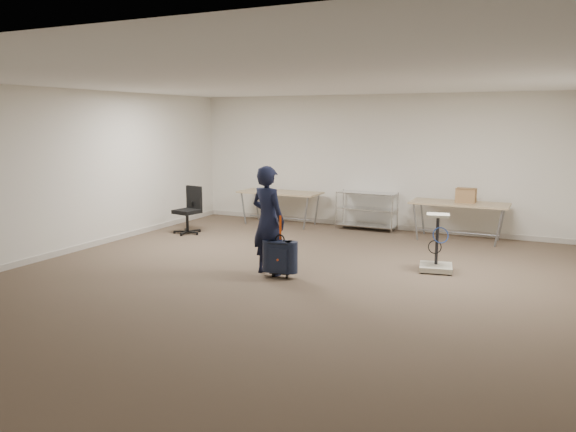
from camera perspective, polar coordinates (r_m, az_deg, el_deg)
The scene contains 10 objects.
ground at distance 8.10m, azimuth -1.21°, elevation -6.58°, with size 9.00×9.00×0.00m, color #46382A.
room_shell at distance 9.30m, azimuth 2.64°, elevation -4.12°, with size 8.00×9.00×9.00m.
folding_table_left at distance 12.26m, azimuth -0.82°, elevation 2.25°, with size 1.80×0.75×0.73m.
folding_table_right at distance 11.12m, azimuth 17.00°, elevation 1.05°, with size 1.80×0.75×0.73m.
wire_shelf at distance 11.82m, azimuth 8.01°, elevation 0.71°, with size 1.22×0.47×0.80m.
person at distance 8.28m, azimuth -2.05°, elevation -0.46°, with size 0.59×0.39×1.62m, color black.
suitcase at distance 8.16m, azimuth -0.81°, elevation -4.17°, with size 0.36×0.24×0.92m.
office_chair at distance 11.55m, azimuth -10.06°, elevation -0.32°, with size 0.58×0.58×0.95m.
equipment_cart at distance 8.84m, azimuth 14.84°, elevation -3.97°, with size 0.56×0.56×0.88m.
cardboard_box at distance 11.15m, azimuth 17.63°, elevation 2.01°, with size 0.36×0.27×0.27m, color #8D5F41.
Camera 1 is at (3.52, -6.94, 2.28)m, focal length 35.00 mm.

